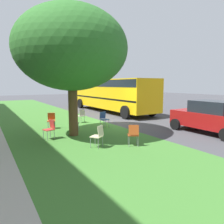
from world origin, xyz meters
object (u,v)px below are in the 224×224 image
Objects in this scene: chair_2 at (51,119)px; school_bus at (111,92)px; parked_car at (210,117)px; street_tree at (72,49)px; chair_5 at (104,118)px; chair_6 at (98,135)px; chair_1 at (81,115)px; chair_4 at (133,133)px; chair_0 at (73,122)px; chair_3 at (50,128)px.

school_bus is (4.41, -6.64, 1.24)m from chair_2.
school_bus is (9.75, -0.14, 0.92)m from parked_car.
street_tree is 4.31m from chair_5.
chair_6 is (-2.40, -0.07, -3.55)m from street_tree.
parked_car is (-4.18, -3.79, 0.32)m from chair_5.
parked_car reaches higher than chair_1.
chair_1 is 1.00× the size of chair_4.
chair_6 is at bearing -173.10° from chair_2.
chair_6 is at bearing 163.32° from chair_1.
chair_5 is at bearing 144.80° from school_bus.
chair_5 is (-1.16, -2.72, 0.00)m from chair_2.
parked_car reaches higher than chair_0.
parked_car is 9.79m from school_bus.
street_tree reaches higher than chair_4.
chair_3 is 3.80m from chair_4.
parked_car reaches higher than chair_3.
chair_2 is 1.00× the size of chair_5.
chair_0 is 1.95m from chair_5.
chair_5 is (0.96, -2.25, -3.55)m from street_tree.
chair_5 is at bearing -66.76° from street_tree.
chair_6 is (-3.23, 0.22, 0.00)m from chair_0.
chair_4 is at bearing 86.77° from parked_car.
chair_2 is 8.42m from parked_car.
chair_4 is (-2.85, -2.52, 0.00)m from chair_3.
chair_6 is (-2.29, -1.23, 0.00)m from chair_3.
street_tree reaches higher than chair_0.
chair_5 is (1.07, -3.41, 0.00)m from chair_3.
street_tree is 6.82× the size of chair_4.
street_tree is 4.83m from chair_1.
school_bus reaches higher than chair_4.
street_tree is at bearing 136.62° from school_bus.
street_tree is 4.16m from chair_2.
chair_1 is at bearing 35.93° from parked_car.
chair_3 is 1.00× the size of chair_5.
school_bus is (9.48, -4.81, 1.24)m from chair_4.
chair_0 is 0.24× the size of parked_car.
parked_car is (-3.22, -6.03, -3.23)m from street_tree.
street_tree is at bearing 160.48° from chair_0.
chair_0 is 1.00× the size of chair_6.
parked_car is (-5.34, -6.51, 0.32)m from chair_2.
chair_3 and chair_4 have the same top height.
school_bus is at bearing -34.33° from chair_6.
chair_0 is 3.94m from chair_4.
chair_4 is 1.00× the size of chair_5.
chair_2 is 2.95m from chair_5.
parked_car is at bearing -129.35° from chair_2.
street_tree is 6.82× the size of chair_1.
chair_1 and chair_4 have the same top height.
chair_4 is at bearing -113.26° from chair_6.
chair_0 is 1.00× the size of chair_3.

